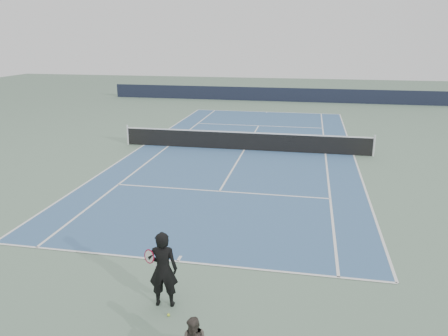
# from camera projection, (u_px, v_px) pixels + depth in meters

# --- Properties ---
(ground) EXTENTS (80.00, 80.00, 0.00)m
(ground) POSITION_uv_depth(u_px,v_px,m) (244.00, 150.00, 22.62)
(ground) COLOR slate
(court_surface) EXTENTS (10.97, 23.77, 0.01)m
(court_surface) POSITION_uv_depth(u_px,v_px,m) (244.00, 150.00, 22.62)
(court_surface) COLOR #3A5E8A
(court_surface) RESTS_ON ground
(tennis_net) EXTENTS (12.90, 0.10, 1.07)m
(tennis_net) POSITION_uv_depth(u_px,v_px,m) (244.00, 141.00, 22.48)
(tennis_net) COLOR silver
(tennis_net) RESTS_ON ground
(windscreen_far) EXTENTS (30.00, 0.25, 1.20)m
(windscreen_far) POSITION_uv_depth(u_px,v_px,m) (274.00, 94.00, 39.24)
(windscreen_far) COLOR black
(windscreen_far) RESTS_ON ground
(tennis_player) EXTENTS (0.81, 0.56, 1.75)m
(tennis_player) POSITION_uv_depth(u_px,v_px,m) (163.00, 269.00, 9.40)
(tennis_player) COLOR black
(tennis_player) RESTS_ON ground
(tennis_ball) EXTENTS (0.06, 0.06, 0.06)m
(tennis_ball) POSITION_uv_depth(u_px,v_px,m) (168.00, 315.00, 9.24)
(tennis_ball) COLOR #C4E02D
(tennis_ball) RESTS_ON ground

